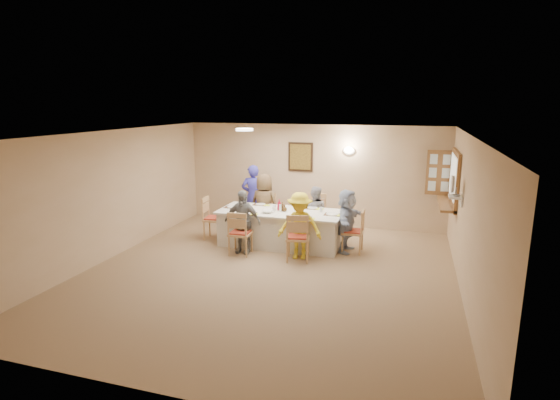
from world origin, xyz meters
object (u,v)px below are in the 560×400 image
(dining_table, at_px, (280,228))
(chair_front_right, at_px, (298,236))
(condiment_ketchup, at_px, (279,205))
(chair_front_left, at_px, (240,232))
(chair_back_right, at_px, (316,216))
(diner_back_left, at_px, (264,204))
(desk_fan, at_px, (454,188))
(caregiver, at_px, (253,196))
(diner_front_right, at_px, (300,226))
(diner_right_end, at_px, (347,221))
(diner_front_left, at_px, (242,222))
(chair_right_end, at_px, (353,231))
(chair_left_end, at_px, (215,218))
(serving_hatch, at_px, (455,179))
(diner_back_right, at_px, (315,213))
(chair_back_left, at_px, (266,213))

(dining_table, relative_size, chair_front_right, 2.72)
(dining_table, height_order, condiment_ketchup, condiment_ketchup)
(chair_front_left, xyz_separation_m, chair_front_right, (1.20, 0.00, 0.02))
(chair_back_right, xyz_separation_m, diner_back_left, (-1.20, -0.12, 0.22))
(chair_front_right, height_order, diner_back_left, diner_back_left)
(desk_fan, distance_m, caregiver, 4.80)
(dining_table, xyz_separation_m, chair_back_right, (0.60, 0.80, 0.11))
(diner_front_right, distance_m, diner_right_end, 1.07)
(diner_back_left, distance_m, diner_front_left, 1.36)
(dining_table, xyz_separation_m, diner_right_end, (1.42, 0.00, 0.27))
(dining_table, bearing_deg, diner_front_left, -131.42)
(chair_right_end, bearing_deg, chair_left_end, -89.15)
(diner_right_end, height_order, condiment_ketchup, diner_right_end)
(chair_right_end, xyz_separation_m, diner_right_end, (-0.13, 0.00, 0.21))
(serving_hatch, height_order, chair_back_right, serving_hatch)
(caregiver, xyz_separation_m, condiment_ketchup, (1.01, -1.10, 0.10))
(diner_back_right, bearing_deg, caregiver, -10.39)
(desk_fan, distance_m, dining_table, 3.61)
(chair_back_left, height_order, chair_front_right, chair_front_right)
(serving_hatch, relative_size, chair_front_right, 1.55)
(desk_fan, bearing_deg, chair_back_right, 153.47)
(chair_front_left, bearing_deg, serving_hatch, -161.36)
(diner_back_left, bearing_deg, chair_right_end, 170.90)
(chair_back_right, bearing_deg, diner_back_left, 179.17)
(diner_front_left, xyz_separation_m, caregiver, (-0.45, 1.83, 0.12))
(chair_back_left, xyz_separation_m, diner_front_right, (1.20, -1.48, 0.20))
(diner_front_left, bearing_deg, chair_front_left, -90.79)
(chair_right_end, distance_m, diner_back_right, 1.18)
(serving_hatch, relative_size, chair_right_end, 1.67)
(desk_fan, relative_size, chair_right_end, 0.33)
(chair_back_left, bearing_deg, diner_back_right, -10.98)
(chair_left_end, distance_m, diner_right_end, 2.98)
(dining_table, distance_m, diner_right_end, 1.45)
(chair_front_left, height_order, diner_back_right, diner_back_right)
(chair_back_left, bearing_deg, diner_right_end, -26.88)
(serving_hatch, distance_m, desk_fan, 1.36)
(chair_back_right, distance_m, diner_back_left, 1.23)
(serving_hatch, relative_size, diner_front_left, 1.15)
(condiment_ketchup, bearing_deg, chair_left_end, -178.28)
(diner_back_right, distance_m, condiment_ketchup, 0.94)
(serving_hatch, distance_m, chair_back_left, 4.20)
(serving_hatch, distance_m, diner_back_right, 3.01)
(chair_right_end, distance_m, condiment_ketchup, 1.65)
(desk_fan, height_order, chair_front_left, desk_fan)
(chair_right_end, xyz_separation_m, diner_back_left, (-2.15, 0.68, 0.27))
(chair_front_right, distance_m, diner_front_left, 1.22)
(caregiver, bearing_deg, chair_front_left, 85.01)
(dining_table, height_order, chair_back_left, chair_back_left)
(desk_fan, bearing_deg, chair_right_end, 162.29)
(serving_hatch, relative_size, caregiver, 0.97)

